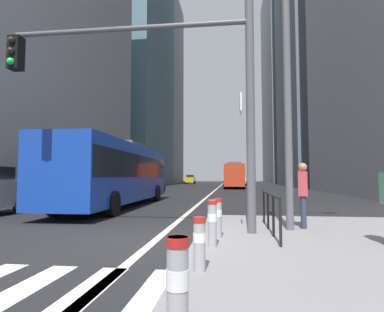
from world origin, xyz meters
name	(u,v)px	position (x,y,z in m)	size (l,w,h in m)	color
ground_plane	(210,194)	(0.00, 20.00, 0.00)	(160.00, 160.00, 0.00)	black
lane_centre_line	(216,190)	(0.00, 30.00, 0.01)	(0.20, 80.00, 0.01)	beige
office_tower_left_near	(16,23)	(-16.00, 15.99, 14.45)	(12.83, 21.97, 28.91)	#9E9EA3
office_tower_left_mid	(126,43)	(-16.00, 43.27, 24.53)	(13.15, 20.64, 49.05)	slate
office_tower_left_far	(156,90)	(-16.00, 65.35, 22.42)	(10.86, 16.94, 44.85)	gray
office_tower_right_mid	(321,22)	(17.00, 45.90, 27.53)	(12.39, 19.58, 55.05)	slate
office_tower_right_far	(291,83)	(17.00, 72.64, 25.05)	(12.38, 23.05, 50.10)	gray
city_bus_blue_oncoming	(118,171)	(-3.97, 8.04, 1.84)	(2.84, 12.11, 3.40)	#14389E
city_bus_red_receding	(234,174)	(2.23, 35.49, 1.84)	(2.72, 10.63, 3.40)	red
car_oncoming_mid	(152,182)	(-6.17, 23.61, 0.99)	(2.13, 4.29, 1.94)	#232838
car_receding_near	(234,180)	(2.31, 50.47, 0.99)	(2.21, 4.60, 1.94)	maroon
car_receding_far	(241,180)	(3.47, 48.54, 0.99)	(2.12, 4.40, 1.94)	silver
car_oncoming_far	(190,179)	(-6.95, 60.02, 0.99)	(2.13, 4.26, 1.94)	gold
traffic_signal_gantry	(162,78)	(0.03, 0.40, 4.14)	(6.80, 0.65, 6.00)	#515156
street_lamp_post	(286,40)	(3.36, 1.04, 5.28)	(5.50, 0.32, 8.00)	#56565B
bollard_front	(178,286)	(1.39, -5.00, 0.65)	(0.20, 0.20, 0.90)	#99999E
bollard_left	(199,241)	(1.35, -2.88, 0.59)	(0.20, 0.20, 0.79)	#99999E
bollard_right	(212,221)	(1.45, -1.22, 0.66)	(0.20, 0.20, 0.92)	#99999E
bollard_back	(218,216)	(1.52, -0.27, 0.65)	(0.20, 0.20, 0.89)	#99999E
pedestrian_railing	(270,205)	(2.80, 0.54, 0.84)	(0.06, 3.28, 0.98)	black
pedestrian_walking	(303,191)	(3.77, 1.33, 1.14)	(0.32, 0.42, 1.77)	#2D334C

